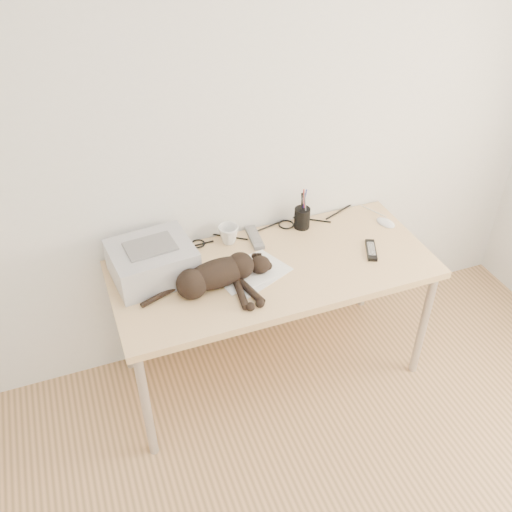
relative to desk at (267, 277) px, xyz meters
name	(u,v)px	position (x,y,z in m)	size (l,w,h in m)	color
wall_back	(248,132)	(0.00, 0.27, 0.69)	(3.50, 3.50, 0.00)	white
desk	(267,277)	(0.00, 0.00, 0.00)	(1.60, 0.70, 0.74)	#D4B57C
printer	(152,261)	(-0.57, 0.06, 0.22)	(0.41, 0.36, 0.18)	#A1A1A6
papers	(251,272)	(-0.12, -0.09, 0.14)	(0.40, 0.33, 0.01)	white
cat	(215,277)	(-0.32, -0.13, 0.20)	(0.66, 0.31, 0.15)	black
mug	(229,234)	(-0.14, 0.19, 0.18)	(0.11, 0.11, 0.10)	white
pen_cup	(302,218)	(0.27, 0.18, 0.19)	(0.08, 0.08, 0.22)	black
remote_grey	(255,238)	(-0.01, 0.16, 0.14)	(0.06, 0.20, 0.02)	slate
remote_black	(371,250)	(0.51, -0.15, 0.14)	(0.05, 0.17, 0.02)	black
mouse	(386,221)	(0.72, 0.05, 0.15)	(0.07, 0.12, 0.04)	white
cable_tangle	(252,232)	(0.00, 0.22, 0.14)	(1.36, 0.09, 0.01)	black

